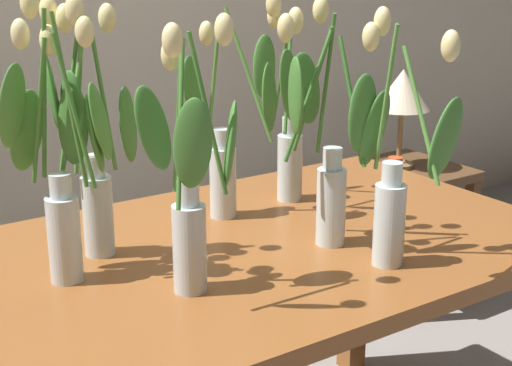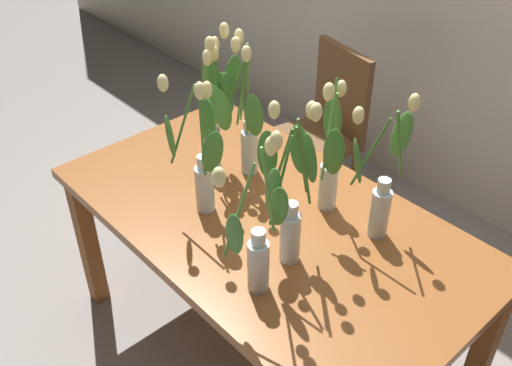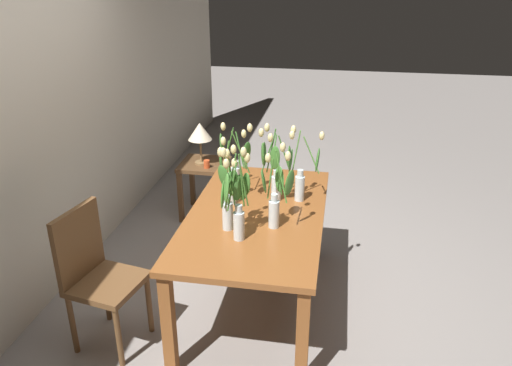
{
  "view_description": "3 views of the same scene",
  "coord_description": "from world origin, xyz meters",
  "px_view_note": "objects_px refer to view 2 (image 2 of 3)",
  "views": [
    {
      "loc": [
        -0.84,
        -1.37,
        1.4
      ],
      "look_at": [
        0.07,
        -0.02,
        0.89
      ],
      "focal_mm": 53.28,
      "sensor_mm": 36.0,
      "label": 1
    },
    {
      "loc": [
        1.18,
        -1.12,
        2.06
      ],
      "look_at": [
        -0.03,
        -0.03,
        0.88
      ],
      "focal_mm": 40.41,
      "sensor_mm": 36.0,
      "label": 2
    },
    {
      "loc": [
        -2.93,
        -0.51,
        2.26
      ],
      "look_at": [
        -0.06,
        -0.01,
        0.98
      ],
      "focal_mm": 34.82,
      "sensor_mm": 36.0,
      "label": 3
    }
  ],
  "objects_px": {
    "tulip_vase_1": "(380,190)",
    "tulip_vase_2": "(201,163)",
    "tulip_vase_3": "(330,167)",
    "tulip_vase_0": "(242,119)",
    "tulip_vase_5": "(257,245)",
    "dining_table": "(267,234)",
    "tulip_vase_4": "(290,198)",
    "tulip_vase_6": "(215,117)",
    "dining_chair": "(324,125)"
  },
  "relations": [
    {
      "from": "tulip_vase_2",
      "to": "tulip_vase_5",
      "type": "xyz_separation_m",
      "value": [
        0.42,
        -0.12,
        -0.03
      ]
    },
    {
      "from": "tulip_vase_0",
      "to": "tulip_vase_3",
      "type": "bearing_deg",
      "value": 10.44
    },
    {
      "from": "dining_table",
      "to": "tulip_vase_2",
      "type": "height_order",
      "value": "tulip_vase_2"
    },
    {
      "from": "dining_table",
      "to": "dining_chair",
      "type": "relative_size",
      "value": 1.72
    },
    {
      "from": "tulip_vase_4",
      "to": "tulip_vase_5",
      "type": "distance_m",
      "value": 0.19
    },
    {
      "from": "tulip_vase_4",
      "to": "tulip_vase_6",
      "type": "distance_m",
      "value": 0.58
    },
    {
      "from": "tulip_vase_6",
      "to": "tulip_vase_5",
      "type": "bearing_deg",
      "value": -28.52
    },
    {
      "from": "dining_table",
      "to": "tulip_vase_4",
      "type": "height_order",
      "value": "tulip_vase_4"
    },
    {
      "from": "tulip_vase_3",
      "to": "tulip_vase_5",
      "type": "distance_m",
      "value": 0.48
    },
    {
      "from": "tulip_vase_2",
      "to": "dining_chair",
      "type": "xyz_separation_m",
      "value": [
        -0.36,
        1.07,
        -0.42
      ]
    },
    {
      "from": "tulip_vase_3",
      "to": "tulip_vase_6",
      "type": "relative_size",
      "value": 0.97
    },
    {
      "from": "dining_table",
      "to": "dining_chair",
      "type": "bearing_deg",
      "value": 120.42
    },
    {
      "from": "tulip_vase_0",
      "to": "tulip_vase_5",
      "type": "relative_size",
      "value": 1.04
    },
    {
      "from": "tulip_vase_1",
      "to": "dining_chair",
      "type": "bearing_deg",
      "value": 140.54
    },
    {
      "from": "tulip_vase_4",
      "to": "dining_chair",
      "type": "height_order",
      "value": "tulip_vase_4"
    },
    {
      "from": "tulip_vase_6",
      "to": "dining_chair",
      "type": "bearing_deg",
      "value": 102.03
    },
    {
      "from": "tulip_vase_6",
      "to": "tulip_vase_4",
      "type": "bearing_deg",
      "value": -14.74
    },
    {
      "from": "tulip_vase_1",
      "to": "tulip_vase_6",
      "type": "relative_size",
      "value": 0.88
    },
    {
      "from": "tulip_vase_2",
      "to": "tulip_vase_4",
      "type": "bearing_deg",
      "value": 9.04
    },
    {
      "from": "tulip_vase_0",
      "to": "tulip_vase_3",
      "type": "distance_m",
      "value": 0.4
    },
    {
      "from": "tulip_vase_1",
      "to": "tulip_vase_6",
      "type": "height_order",
      "value": "tulip_vase_6"
    },
    {
      "from": "tulip_vase_4",
      "to": "dining_chair",
      "type": "distance_m",
      "value": 1.33
    },
    {
      "from": "dining_table",
      "to": "tulip_vase_1",
      "type": "height_order",
      "value": "tulip_vase_1"
    },
    {
      "from": "dining_table",
      "to": "tulip_vase_0",
      "type": "xyz_separation_m",
      "value": [
        -0.27,
        0.12,
        0.33
      ]
    },
    {
      "from": "tulip_vase_1",
      "to": "tulip_vase_3",
      "type": "bearing_deg",
      "value": -173.7
    },
    {
      "from": "tulip_vase_3",
      "to": "dining_table",
      "type": "bearing_deg",
      "value": -121.55
    },
    {
      "from": "tulip_vase_5",
      "to": "tulip_vase_6",
      "type": "bearing_deg",
      "value": 151.48
    },
    {
      "from": "tulip_vase_4",
      "to": "tulip_vase_6",
      "type": "relative_size",
      "value": 0.95
    },
    {
      "from": "tulip_vase_4",
      "to": "tulip_vase_6",
      "type": "bearing_deg",
      "value": 165.26
    },
    {
      "from": "tulip_vase_1",
      "to": "tulip_vase_3",
      "type": "xyz_separation_m",
      "value": [
        -0.2,
        -0.02,
        -0.0
      ]
    },
    {
      "from": "tulip_vase_3",
      "to": "tulip_vase_5",
      "type": "relative_size",
      "value": 1.04
    },
    {
      "from": "tulip_vase_1",
      "to": "dining_chair",
      "type": "height_order",
      "value": "tulip_vase_1"
    },
    {
      "from": "tulip_vase_1",
      "to": "tulip_vase_2",
      "type": "bearing_deg",
      "value": -143.71
    },
    {
      "from": "tulip_vase_2",
      "to": "tulip_vase_5",
      "type": "height_order",
      "value": "tulip_vase_2"
    },
    {
      "from": "tulip_vase_3",
      "to": "tulip_vase_0",
      "type": "bearing_deg",
      "value": -169.56
    },
    {
      "from": "tulip_vase_4",
      "to": "tulip_vase_6",
      "type": "height_order",
      "value": "tulip_vase_6"
    },
    {
      "from": "tulip_vase_4",
      "to": "tulip_vase_5",
      "type": "bearing_deg",
      "value": -75.9
    },
    {
      "from": "dining_table",
      "to": "tulip_vase_6",
      "type": "xyz_separation_m",
      "value": [
        -0.36,
        0.05,
        0.33
      ]
    },
    {
      "from": "dining_table",
      "to": "tulip_vase_0",
      "type": "height_order",
      "value": "tulip_vase_0"
    },
    {
      "from": "dining_table",
      "to": "dining_chair",
      "type": "distance_m",
      "value": 1.07
    },
    {
      "from": "tulip_vase_0",
      "to": "tulip_vase_6",
      "type": "distance_m",
      "value": 0.11
    },
    {
      "from": "tulip_vase_0",
      "to": "tulip_vase_6",
      "type": "height_order",
      "value": "tulip_vase_6"
    },
    {
      "from": "dining_table",
      "to": "tulip_vase_0",
      "type": "distance_m",
      "value": 0.44
    },
    {
      "from": "tulip_vase_1",
      "to": "tulip_vase_3",
      "type": "relative_size",
      "value": 0.91
    },
    {
      "from": "tulip_vase_5",
      "to": "dining_table",
      "type": "bearing_deg",
      "value": 132.08
    },
    {
      "from": "dining_table",
      "to": "tulip_vase_4",
      "type": "relative_size",
      "value": 2.87
    },
    {
      "from": "tulip_vase_3",
      "to": "tulip_vase_5",
      "type": "height_order",
      "value": "tulip_vase_3"
    },
    {
      "from": "tulip_vase_4",
      "to": "tulip_vase_5",
      "type": "xyz_separation_m",
      "value": [
        0.05,
        -0.18,
        -0.06
      ]
    },
    {
      "from": "tulip_vase_4",
      "to": "tulip_vase_3",
      "type": "bearing_deg",
      "value": 106.62
    },
    {
      "from": "tulip_vase_5",
      "to": "tulip_vase_2",
      "type": "bearing_deg",
      "value": 164.01
    }
  ]
}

